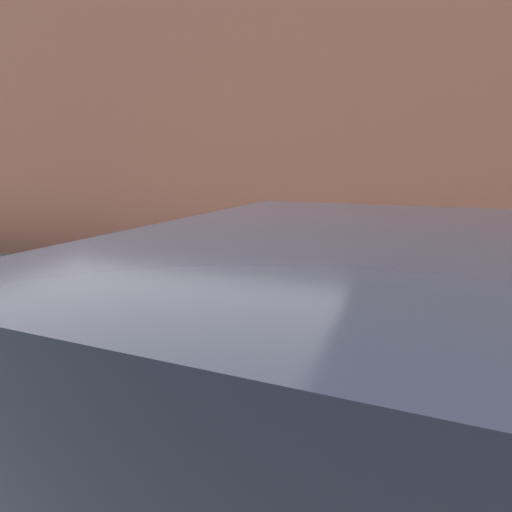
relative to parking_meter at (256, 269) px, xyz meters
The scene contains 4 objects.
ground_plane 1.80m from the parking_meter, 113.31° to the right, with size 60.00×60.00×0.00m, color slate.
sidewalk 1.59m from the parking_meter, 118.38° to the left, with size 24.00×2.80×0.14m.
building_facade 4.41m from the parking_meter, 97.71° to the left, with size 24.00×0.30×6.43m.
parking_meter is the anchor object (origin of this frame).
Camera 1 is at (1.58, -1.56, 1.97)m, focal length 28.00 mm.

